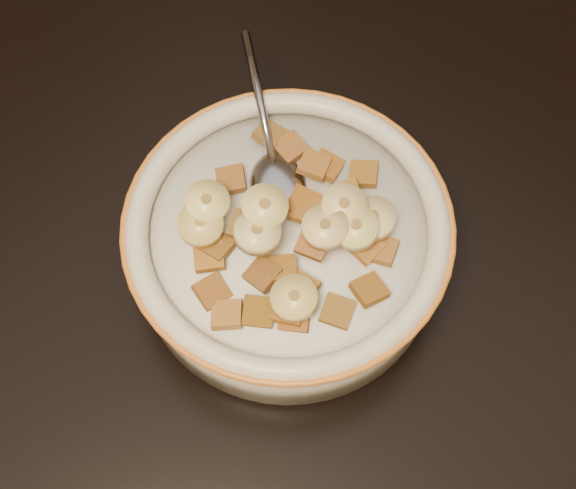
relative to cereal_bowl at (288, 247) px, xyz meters
The scene contains 40 objects.
floor 0.89m from the cereal_bowl, 147.59° to the left, with size 4.00×4.50×0.10m, color #422816.
cereal_bowl is the anchor object (origin of this frame).
milk 0.03m from the cereal_bowl, ahead, with size 0.18×0.18×0.00m, color silver.
spoon 0.05m from the cereal_bowl, 139.81° to the left, with size 0.04×0.05×0.01m, color gray.
cereal_square_0 0.07m from the cereal_bowl, 22.11° to the left, with size 0.02×0.02×0.01m, color brown.
cereal_square_1 0.05m from the cereal_bowl, 74.38° to the left, with size 0.02×0.02×0.01m, color brown.
cereal_square_2 0.06m from the cereal_bowl, 48.57° to the left, with size 0.02×0.02×0.01m, color brown.
cereal_square_3 0.07m from the cereal_bowl, 116.64° to the right, with size 0.02×0.02×0.01m, color #966426.
cereal_square_4 0.08m from the cereal_bowl, 97.95° to the right, with size 0.02×0.02×0.01m, color brown.
cereal_square_5 0.07m from the cereal_bowl, 126.05° to the left, with size 0.02×0.02×0.01m, color brown.
cereal_square_6 0.05m from the cereal_bowl, 131.23° to the right, with size 0.02×0.02×0.01m, color brown.
cereal_square_7 0.07m from the cereal_bowl, 20.11° to the left, with size 0.02×0.02×0.01m, color #935C1F.
cereal_square_8 0.07m from the cereal_bowl, 51.58° to the right, with size 0.02×0.02×0.01m, color brown.
cereal_square_9 0.05m from the cereal_bowl, 48.41° to the left, with size 0.02×0.02×0.01m, color brown.
cereal_square_10 0.08m from the cereal_bowl, 75.89° to the left, with size 0.02×0.02×0.01m, color brown.
cereal_square_11 0.06m from the cereal_bowl, 122.46° to the right, with size 0.02×0.02×0.01m, color brown.
cereal_square_12 0.05m from the cereal_bowl, 13.85° to the right, with size 0.02×0.02×0.01m, color #9A5C2E.
cereal_square_13 0.08m from the cereal_bowl, 83.22° to the right, with size 0.02×0.02×0.01m, color #9D6C29.
cereal_square_14 0.06m from the cereal_bowl, 42.52° to the right, with size 0.02×0.02×0.01m, color brown.
cereal_square_15 0.06m from the cereal_bowl, 62.89° to the left, with size 0.02×0.02×0.01m, color brown.
cereal_square_16 0.06m from the cereal_bowl, behind, with size 0.02×0.02×0.01m, color brown.
cereal_square_17 0.08m from the cereal_bowl, 68.76° to the right, with size 0.02×0.02×0.01m, color brown.
cereal_square_18 0.07m from the cereal_bowl, 46.44° to the left, with size 0.02×0.02×0.01m, color brown.
cereal_square_19 0.08m from the cereal_bowl, 24.89° to the right, with size 0.02×0.02×0.01m, color brown.
cereal_square_20 0.06m from the cereal_bowl, 58.66° to the right, with size 0.02×0.02×0.01m, color brown.
cereal_square_21 0.06m from the cereal_bowl, 105.86° to the left, with size 0.02×0.02×0.01m, color brown.
cereal_square_22 0.07m from the cereal_bowl, 97.70° to the left, with size 0.02×0.02×0.01m, color #97541E.
cereal_square_23 0.07m from the cereal_bowl, 48.35° to the right, with size 0.02×0.02×0.01m, color brown.
cereal_square_24 0.06m from the cereal_bowl, 74.12° to the right, with size 0.02×0.02×0.01m, color brown.
cereal_square_25 0.08m from the cereal_bowl, ahead, with size 0.02×0.02×0.01m, color brown.
cereal_square_26 0.08m from the cereal_bowl, 138.02° to the left, with size 0.02×0.02×0.01m, color brown.
banana_slice_0 0.07m from the cereal_bowl, 36.50° to the left, with size 0.03×0.03×0.01m, color #FCE69F.
banana_slice_1 0.08m from the cereal_bowl, 134.61° to the right, with size 0.03×0.03×0.01m, color #E0BB6C.
banana_slice_2 0.08m from the cereal_bowl, 149.40° to the right, with size 0.03×0.03×0.01m, color #DACC71.
banana_slice_3 0.07m from the cereal_bowl, 48.08° to the right, with size 0.03×0.03×0.01m, color #D5BB6C.
banana_slice_4 0.07m from the cereal_bowl, 42.40° to the left, with size 0.03×0.03×0.01m, color beige.
banana_slice_5 0.07m from the cereal_bowl, 129.62° to the right, with size 0.03×0.03×0.01m, color #FAEA7F.
banana_slice_6 0.06m from the cereal_bowl, ahead, with size 0.03×0.03×0.01m, color #FBD993.
banana_slice_7 0.07m from the cereal_bowl, 23.11° to the left, with size 0.03×0.03×0.01m, color #C9BF64.
banana_slice_8 0.07m from the cereal_bowl, 96.66° to the right, with size 0.03×0.03×0.01m, color beige.
Camera 1 is at (0.43, -0.38, 1.30)m, focal length 50.00 mm.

